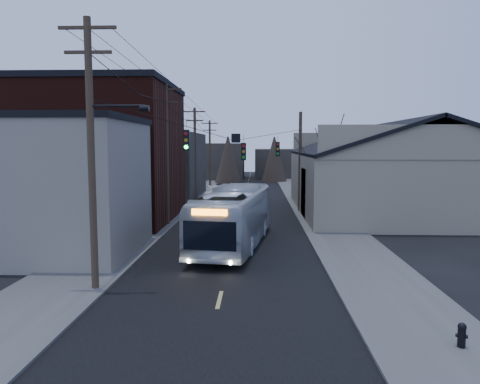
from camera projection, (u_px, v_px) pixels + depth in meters
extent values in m
plane|color=black|center=(215.00, 320.00, 15.32)|extent=(160.00, 160.00, 0.00)
cube|color=black|center=(243.00, 204.00, 45.15)|extent=(9.00, 110.00, 0.02)
cube|color=#474744|center=(176.00, 204.00, 45.38)|extent=(4.00, 110.00, 0.12)
cube|color=#474744|center=(310.00, 204.00, 44.90)|extent=(4.00, 110.00, 0.12)
cube|color=slate|center=(57.00, 188.00, 24.25)|extent=(8.00, 8.00, 7.00)
cube|color=black|center=(106.00, 155.00, 35.07)|extent=(10.00, 12.00, 10.00)
cube|color=#312D27|center=(158.00, 165.00, 51.11)|extent=(9.00, 14.00, 7.00)
cube|color=gray|center=(395.00, 183.00, 39.45)|extent=(16.00, 20.00, 5.00)
cube|color=black|center=(348.00, 138.00, 39.21)|extent=(8.16, 20.60, 2.86)
cube|color=black|center=(445.00, 138.00, 38.92)|extent=(8.16, 20.60, 2.86)
cube|color=#312D27|center=(214.00, 161.00, 79.87)|extent=(10.00, 12.00, 6.00)
cube|color=#312D27|center=(288.00, 163.00, 84.41)|extent=(12.00, 14.00, 5.00)
cone|color=black|center=(326.00, 174.00, 34.60)|extent=(0.40, 0.40, 7.20)
cylinder|color=#382B1E|center=(91.00, 157.00, 17.96)|extent=(0.28, 0.28, 10.50)
cube|color=#382B1E|center=(87.00, 28.00, 17.47)|extent=(2.20, 0.12, 0.12)
cylinder|color=#382B1E|center=(167.00, 155.00, 32.90)|extent=(0.28, 0.28, 10.00)
cube|color=#382B1E|center=(166.00, 89.00, 32.44)|extent=(2.20, 0.12, 0.12)
cylinder|color=#382B1E|center=(195.00, 155.00, 47.84)|extent=(0.28, 0.28, 9.50)
cube|color=#382B1E|center=(195.00, 112.00, 47.40)|extent=(2.20, 0.12, 0.12)
cylinder|color=#382B1E|center=(210.00, 154.00, 62.78)|extent=(0.28, 0.28, 9.00)
cube|color=#382B1E|center=(210.00, 123.00, 62.37)|extent=(2.20, 0.12, 0.12)
cylinder|color=#382B1E|center=(300.00, 162.00, 39.57)|extent=(0.28, 0.28, 8.50)
cube|color=black|center=(186.00, 140.00, 22.25)|extent=(0.28, 0.20, 1.00)
cube|color=black|center=(244.00, 152.00, 26.69)|extent=(0.28, 0.20, 1.00)
cube|color=black|center=(278.00, 149.00, 32.57)|extent=(0.28, 0.20, 1.00)
imported|color=#B5BBC2|center=(234.00, 217.00, 26.46)|extent=(4.40, 12.21, 3.32)
imported|color=#B1B4BA|center=(215.00, 193.00, 48.80)|extent=(1.95, 4.59, 1.47)
cylinder|color=black|center=(462.00, 337.00, 12.99)|extent=(0.22, 0.22, 0.55)
sphere|color=black|center=(462.00, 327.00, 12.96)|extent=(0.24, 0.24, 0.24)
cylinder|color=black|center=(462.00, 336.00, 12.99)|extent=(0.34, 0.23, 0.11)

